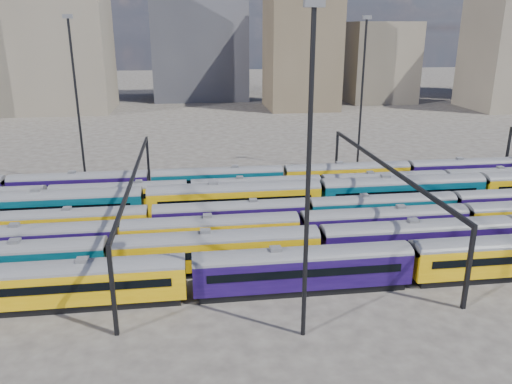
{
  "coord_description": "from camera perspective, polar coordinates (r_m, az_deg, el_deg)",
  "views": [
    {
      "loc": [
        -13.46,
        -56.08,
        23.71
      ],
      "look_at": [
        -5.05,
        6.2,
        3.0
      ],
      "focal_mm": 35.0,
      "sensor_mm": 36.0,
      "label": 1
    }
  ],
  "objects": [
    {
      "name": "gantry_2",
      "position": [
        63.1,
        14.46,
        2.09
      ],
      "size": [
        0.35,
        40.35,
        8.03
      ],
      "color": "black",
      "rests_on": "ground"
    },
    {
      "name": "rake_5",
      "position": [
        71.81,
        7.45,
        0.82
      ],
      "size": [
        111.82,
        2.73,
        4.58
      ],
      "color": "black",
      "rests_on": "ground"
    },
    {
      "name": "rake_4",
      "position": [
        64.74,
        -2.48,
        -0.48
      ],
      "size": [
        113.66,
        3.33,
        5.62
      ],
      "color": "black",
      "rests_on": "ground"
    },
    {
      "name": "rake_2",
      "position": [
        55.87,
        -15.42,
        -4.7
      ],
      "size": [
        118.79,
        2.9,
        4.87
      ],
      "color": "black",
      "rests_on": "ground"
    },
    {
      "name": "mast_3",
      "position": [
        85.55,
        12.03,
        11.31
      ],
      "size": [
        1.4,
        0.5,
        25.6
      ],
      "color": "black",
      "rests_on": "ground"
    },
    {
      "name": "mast_2",
      "position": [
        36.44,
        6.03,
        2.63
      ],
      "size": [
        1.4,
        0.5,
        25.6
      ],
      "color": "black",
      "rests_on": "ground"
    },
    {
      "name": "rake_6",
      "position": [
        77.86,
        10.33,
        2.17
      ],
      "size": [
        138.19,
        2.89,
        4.85
      ],
      "color": "black",
      "rests_on": "ground"
    },
    {
      "name": "ground",
      "position": [
        62.36,
        5.38,
        -4.19
      ],
      "size": [
        500.0,
        500.0,
        0.0
      ],
      "primitive_type": "plane",
      "color": "#3C3732",
      "rests_on": "ground"
    },
    {
      "name": "mast_1",
      "position": [
        80.41,
        -19.83,
        10.23
      ],
      "size": [
        1.4,
        0.5,
        25.6
      ],
      "color": "black",
      "rests_on": "ground"
    },
    {
      "name": "rake_1",
      "position": [
        50.69,
        -4.44,
        -6.27
      ],
      "size": [
        105.25,
        3.08,
        5.19
      ],
      "color": "black",
      "rests_on": "ground"
    },
    {
      "name": "gantry_1",
      "position": [
        58.94,
        -13.73,
        1.02
      ],
      "size": [
        0.35,
        40.35,
        8.03
      ],
      "color": "black",
      "rests_on": "ground"
    },
    {
      "name": "rake_0",
      "position": [
        47.2,
        5.35,
        -8.26
      ],
      "size": [
        146.92,
        3.07,
        5.17
      ],
      "color": "black",
      "rests_on": "ground"
    },
    {
      "name": "rake_3",
      "position": [
        60.15,
        -2.92,
        -2.49
      ],
      "size": [
        132.76,
        2.78,
        4.66
      ],
      "color": "black",
      "rests_on": "ground"
    }
  ]
}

